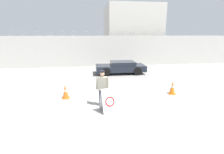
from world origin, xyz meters
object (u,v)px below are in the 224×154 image
(security_guard, at_px, (102,87))
(traffic_cone_mid, at_px, (172,88))
(parked_car_rear_sedan, at_px, (121,67))
(traffic_cone_near, at_px, (66,92))
(barricade_sign, at_px, (109,100))

(security_guard, bearing_deg, traffic_cone_mid, -150.16)
(traffic_cone_mid, xyz_separation_m, parked_car_rear_sedan, (-2.03, 5.90, 0.20))
(traffic_cone_near, bearing_deg, parked_car_rear_sedan, 54.05)
(parked_car_rear_sedan, bearing_deg, traffic_cone_near, 54.40)
(barricade_sign, distance_m, traffic_cone_near, 2.99)
(traffic_cone_near, height_order, parked_car_rear_sedan, parked_car_rear_sedan)
(traffic_cone_near, relative_size, parked_car_rear_sedan, 0.18)
(traffic_cone_near, height_order, traffic_cone_mid, traffic_cone_mid)
(barricade_sign, xyz_separation_m, parked_car_rear_sedan, (2.01, 7.81, 0.04))
(barricade_sign, xyz_separation_m, traffic_cone_near, (-2.18, 2.03, -0.16))
(security_guard, bearing_deg, traffic_cone_near, -20.57)
(barricade_sign, distance_m, security_guard, 0.86)
(traffic_cone_near, bearing_deg, barricade_sign, -43.01)
(barricade_sign, height_order, traffic_cone_near, barricade_sign)
(security_guard, xyz_separation_m, traffic_cone_near, (-1.95, 1.34, -0.62))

